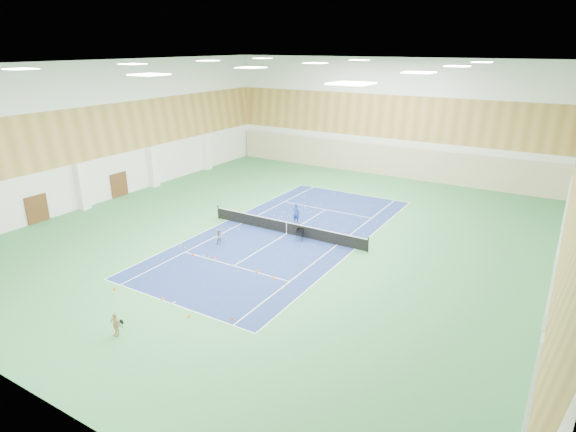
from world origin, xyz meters
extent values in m
plane|color=#337742|center=(0.00, 0.00, 0.00)|extent=(40.00, 40.00, 0.00)
cube|color=navy|center=(0.00, 0.00, 0.01)|extent=(10.97, 23.77, 0.01)
cube|color=#C6B793|center=(0.00, 19.75, 1.60)|extent=(35.40, 0.16, 3.20)
cube|color=#593319|center=(-17.92, -8.00, 1.10)|extent=(0.08, 1.80, 2.20)
cube|color=#593319|center=(-17.92, 0.00, 1.10)|extent=(0.08, 1.80, 2.20)
imported|color=navy|center=(-0.62, 2.47, 0.78)|extent=(0.59, 0.41, 1.55)
imported|color=gray|center=(-2.95, -4.16, 0.57)|extent=(0.68, 0.61, 1.14)
imported|color=tan|center=(-0.18, -15.45, 0.60)|extent=(0.71, 0.30, 1.20)
cone|color=#DE3E0B|center=(-3.25, -6.57, 0.11)|extent=(0.19, 0.19, 0.21)
cone|color=#F4420C|center=(-1.71, -6.24, 0.11)|extent=(0.19, 0.19, 0.21)
cone|color=orange|center=(1.79, -6.47, 0.11)|extent=(0.20, 0.20, 0.22)
cone|color=orange|center=(3.10, -6.59, 0.10)|extent=(0.19, 0.19, 0.21)
cone|color=#EB4E0C|center=(-3.94, -12.43, 0.11)|extent=(0.20, 0.20, 0.22)
cone|color=orange|center=(-0.77, -11.82, 0.10)|extent=(0.18, 0.18, 0.19)
cone|color=orange|center=(1.70, -12.43, 0.11)|extent=(0.19, 0.19, 0.21)
cone|color=red|center=(3.77, -11.49, 0.09)|extent=(0.17, 0.17, 0.19)
camera|label=1|loc=(17.18, -28.17, 13.25)|focal=30.00mm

